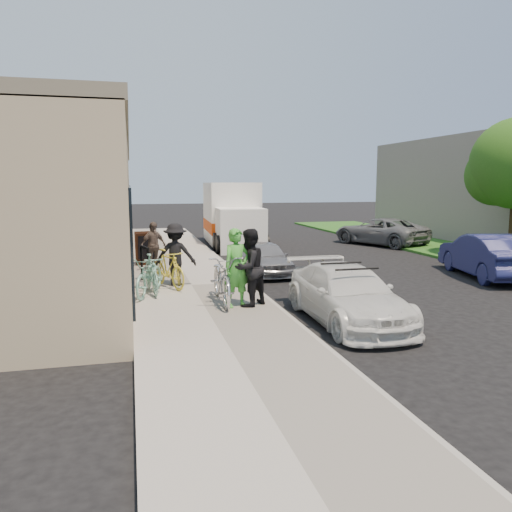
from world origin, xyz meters
TOP-DOWN VIEW (x-y plane):
  - ground at (0.00, 0.00)m, footprint 120.00×120.00m
  - sidewalk at (-2.00, 3.00)m, footprint 3.00×34.00m
  - curb at (-0.45, 3.00)m, footprint 0.12×34.00m
  - storefront at (-5.24, 7.99)m, footprint 3.60×20.00m
  - bike_rack at (-3.15, 3.70)m, footprint 0.23×0.67m
  - sandwich_board at (-3.04, 6.59)m, footprint 0.69×0.69m
  - sedan_white at (0.68, -0.73)m, footprint 1.58×3.87m
  - sedan_silver at (0.48, 4.79)m, footprint 1.24×3.00m
  - moving_truck at (0.96, 12.25)m, footprint 2.43×5.81m
  - far_car_blue at (6.72, 2.73)m, footprint 2.26×4.21m
  - far_car_gray at (7.50, 10.75)m, footprint 3.62×4.84m
  - tandem_bike at (-1.56, 0.91)m, footprint 0.78×2.09m
  - woman_rider at (-1.32, 0.47)m, footprint 0.70×0.55m
  - man_standing at (-1.06, 0.47)m, footprint 1.03×0.99m
  - cruiser_bike_a at (-3.04, 2.25)m, footprint 0.63×1.58m
  - cruiser_bike_b at (-3.09, 2.07)m, footprint 1.19×1.88m
  - cruiser_bike_c at (-2.61, 2.79)m, footprint 1.08×1.67m
  - bystander_a at (-2.39, 3.06)m, footprint 1.14×0.81m
  - bystander_b at (-2.85, 5.58)m, footprint 0.93×0.74m

SIDE VIEW (x-z plane):
  - ground at x=0.00m, z-range 0.00..0.00m
  - curb at x=-0.45m, z-range 0.00..0.13m
  - sidewalk at x=-2.00m, z-range 0.00..0.15m
  - sedan_silver at x=0.48m, z-range 0.00..1.02m
  - sedan_white at x=0.68m, z-range -0.02..1.14m
  - far_car_gray at x=7.50m, z-range 0.00..1.22m
  - cruiser_bike_a at x=-3.04m, z-range 0.15..1.07m
  - cruiser_bike_b at x=-3.09m, z-range 0.15..1.08m
  - cruiser_bike_c at x=-2.61m, z-range 0.15..1.12m
  - far_car_blue at x=6.72m, z-range 0.00..1.32m
  - sandwich_board at x=-3.04m, z-range 0.16..1.22m
  - tandem_bike at x=-1.56m, z-range 0.15..1.24m
  - bike_rack at x=-3.15m, z-range 0.25..1.22m
  - bystander_b at x=-2.85m, z-range 0.15..1.62m
  - bystander_a at x=-2.39m, z-range 0.15..1.76m
  - man_standing at x=-1.06m, z-range 0.15..1.82m
  - woman_rider at x=-1.32m, z-range 0.15..1.83m
  - moving_truck at x=0.96m, z-range -0.16..2.65m
  - storefront at x=-5.24m, z-range 0.01..4.24m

